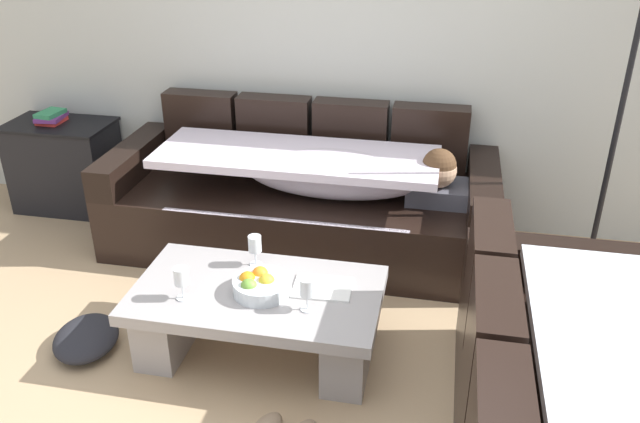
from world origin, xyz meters
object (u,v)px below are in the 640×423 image
side_cabinet (66,166)px  open_magazine (322,288)px  fruit_bowl (260,285)px  wine_glass_near_right (307,288)px  wine_glass_near_left (181,278)px  book_stack_on_cabinet (51,117)px  wine_glass_far_back (255,245)px  coffee_table (258,313)px  couch_along_wall (307,200)px  floor_lamp (615,99)px  crumpled_garment (86,338)px

side_cabinet → open_magazine: bearing=-30.9°
fruit_bowl → open_magazine: bearing=17.1°
wine_glass_near_right → wine_glass_near_left: bearing=-177.3°
wine_glass_near_right → fruit_bowl: bearing=158.8°
wine_glass_near_left → book_stack_on_cabinet: 2.16m
wine_glass_near_left → side_cabinet: (-1.50, 1.49, -0.17)m
wine_glass_far_back → coffee_table: bearing=-72.4°
wine_glass_near_right → open_magazine: (0.03, 0.18, -0.11)m
couch_along_wall → floor_lamp: bearing=-2.8°
coffee_table → side_cabinet: bearing=143.5°
wine_glass_near_left → book_stack_on_cabinet: book_stack_on_cabinet is taller
wine_glass_far_back → floor_lamp: (1.75, 0.82, 0.62)m
coffee_table → floor_lamp: size_ratio=0.62×
coffee_table → wine_glass_near_right: 0.39m
couch_along_wall → book_stack_on_cabinet: size_ratio=10.46×
wine_glass_near_left → open_magazine: size_ratio=0.59×
open_magazine → book_stack_on_cabinet: book_stack_on_cabinet is taller
coffee_table → wine_glass_near_left: bearing=-155.9°
couch_along_wall → coffee_table: couch_along_wall is taller
wine_glass_far_back → book_stack_on_cabinet: size_ratio=0.72×
wine_glass_near_right → book_stack_on_cabinet: bearing=145.6°
wine_glass_near_right → crumpled_garment: (-1.15, -0.03, -0.44)m
couch_along_wall → wine_glass_near_right: 1.28m
couch_along_wall → open_magazine: 1.10m
coffee_table → open_magazine: bearing=12.8°
wine_glass_near_left → floor_lamp: size_ratio=0.09×
wine_glass_near_left → wine_glass_far_back: bearing=55.5°
side_cabinet → book_stack_on_cabinet: book_stack_on_cabinet is taller
wine_glass_near_left → fruit_bowl: bearing=20.1°
coffee_table → wine_glass_near_right: size_ratio=7.23×
wine_glass_near_right → floor_lamp: bearing=39.4°
wine_glass_near_left → floor_lamp: bearing=30.6°
side_cabinet → floor_lamp: bearing=-5.0°
couch_along_wall → crumpled_garment: (-0.87, -1.26, -0.27)m
open_magazine → coffee_table: bearing=-170.3°
side_cabinet → crumpled_garment: size_ratio=1.80×
coffee_table → floor_lamp: (1.68, 1.04, 0.88)m
fruit_bowl → wine_glass_far_back: wine_glass_far_back is taller
fruit_bowl → wine_glass_near_right: (0.25, -0.10, 0.07)m
coffee_table → crumpled_garment: bearing=-170.9°
fruit_bowl → side_cabinet: 2.30m
floor_lamp → crumpled_garment: 3.01m
crumpled_garment → wine_glass_near_right: bearing=1.3°
coffee_table → wine_glass_far_back: bearing=107.6°
crumpled_garment → floor_lamp: bearing=24.8°
floor_lamp → crumpled_garment: (-2.56, -1.18, -1.06)m
couch_along_wall → book_stack_on_cabinet: 1.91m
open_magazine → book_stack_on_cabinet: 2.54m
wine_glass_near_right → side_cabinet: size_ratio=0.23×
fruit_bowl → wine_glass_near_left: 0.37m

